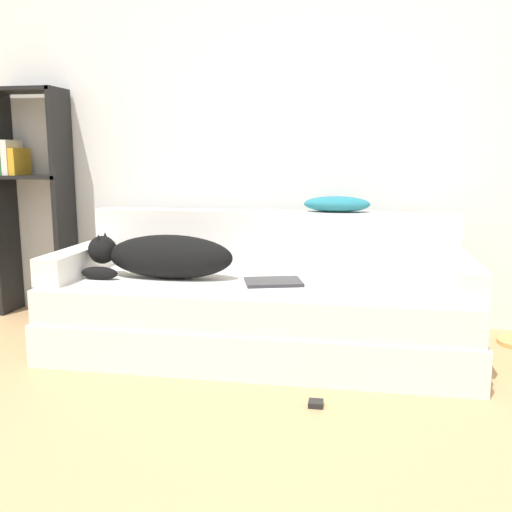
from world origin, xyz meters
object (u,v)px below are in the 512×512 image
Objects in this scene: couch at (259,316)px; power_adapter at (316,404)px; throw_pillow at (337,204)px; dog at (162,256)px; laptop at (273,282)px; bookshelf at (30,188)px.

couch is 0.78m from power_adapter.
throw_pillow is at bearing 46.75° from couch.
couch is 0.63m from dog.
laptop reaches higher than couch.
laptop is 0.69m from throw_pillow.
dog is 1.21m from power_adapter.
power_adapter is at bearing -91.51° from throw_pillow.
dog reaches higher than power_adapter.
laptop is 0.88× the size of throw_pillow.
bookshelf is 2.47m from power_adapter.
couch is 1.49× the size of bookshelf.
laptop is at bearing -18.37° from bookshelf.
dog reaches higher than couch.
throw_pillow is 1.34m from power_adapter.
bookshelf reaches higher than laptop.
laptop is 1.88m from bookshelf.
throw_pillow is at bearing 41.52° from laptop.
bookshelf is (-1.73, 0.57, 0.45)m from laptop.
throw_pillow is (0.31, 0.49, 0.38)m from laptop.
dog is 0.55× the size of bookshelf.
power_adapter is at bearing -34.48° from dog.
bookshelf is at bearing 145.02° from laptop.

